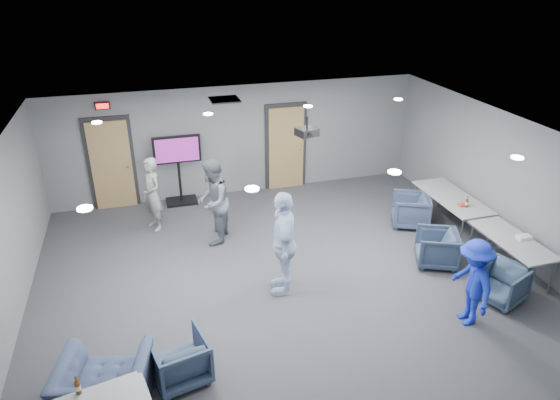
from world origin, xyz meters
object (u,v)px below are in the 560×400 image
object	(u,v)px
chair_right_b	(437,248)
chair_right_c	(501,283)
chair_front_b	(105,385)
table_right_a	(452,198)
projector	(307,132)
person_a	(152,194)
chair_front_a	(180,359)
table_right_b	(512,241)
person_b	(212,202)
bottle_right	(467,203)
person_d	(472,283)
chair_right_a	(411,210)
bottle_front	(78,387)
tv_stand	(178,166)
person_c	(284,243)

from	to	relation	value
chair_right_b	chair_right_c	xyz separation A→B (m)	(0.43, -1.32, -0.01)
chair_front_b	table_right_a	world-z (taller)	chair_front_b
chair_right_c	projector	xyz separation A→B (m)	(-2.59, 2.78, 2.07)
person_a	table_right_a	xyz separation A→B (m)	(6.19, -1.74, -0.12)
person_a	chair_front_a	distance (m)	4.62
chair_right_b	table_right_b	distance (m)	1.33
person_b	bottle_right	world-z (taller)	person_b
person_a	person_d	world-z (taller)	person_a
chair_right_a	chair_right_b	xyz separation A→B (m)	(-0.32, -1.56, -0.02)
table_right_a	bottle_right	bearing A→B (deg)	177.66
bottle_right	chair_front_b	bearing A→B (deg)	-160.10
bottle_front	bottle_right	size ratio (longest dim) A/B	1.06
table_right_b	chair_front_a	bearing A→B (deg)	98.82
person_a	chair_front_a	world-z (taller)	person_a
chair_right_c	person_d	bearing A→B (deg)	-91.25
chair_right_b	chair_front_b	distance (m)	6.28
bottle_front	projector	size ratio (longest dim) A/B	0.58
chair_right_a	tv_stand	size ratio (longest dim) A/B	0.47
person_b	projector	distance (m)	2.40
table_right_a	person_a	bearing A→B (deg)	74.30
person_d	chair_right_a	world-z (taller)	person_d
chair_right_b	bottle_front	world-z (taller)	bottle_front
chair_right_a	bottle_front	bearing A→B (deg)	-34.75
chair_right_c	table_right_a	xyz separation A→B (m)	(0.67, 2.56, 0.36)
person_c	chair_front_b	bearing A→B (deg)	-42.34
chair_front_b	person_d	bearing A→B (deg)	-163.72
chair_front_b	person_a	bearing A→B (deg)	-86.45
chair_right_c	bottle_right	world-z (taller)	bottle_right
chair_right_b	tv_stand	distance (m)	6.07
table_right_a	person_d	bearing A→B (deg)	151.61
person_c	chair_right_c	bearing A→B (deg)	84.48
table_right_a	chair_right_a	bearing A→B (deg)	67.81
table_right_a	projector	world-z (taller)	projector
tv_stand	projector	bearing A→B (deg)	-50.05
person_d	table_right_b	bearing A→B (deg)	129.38
chair_right_a	tv_stand	xyz separation A→B (m)	(-4.73, 2.58, 0.59)
person_a	chair_right_b	size ratio (longest dim) A/B	2.15
person_a	bottle_right	distance (m)	6.57
chair_right_c	tv_stand	size ratio (longest dim) A/B	0.43
bottle_front	chair_front_a	bearing A→B (deg)	28.92
bottle_front	bottle_right	world-z (taller)	bottle_front
person_b	chair_front_a	world-z (taller)	person_b
table_right_b	chair_right_c	bearing A→B (deg)	134.25
chair_front_a	table_right_b	distance (m)	6.21
person_a	table_right_a	world-z (taller)	person_a
person_b	chair_right_b	size ratio (longest dim) A/B	2.40
chair_right_c	bottle_front	bearing A→B (deg)	-103.48
person_c	person_d	xyz separation A→B (m)	(2.59, -1.66, -0.21)
chair_right_b	chair_right_c	size ratio (longest dim) A/B	1.04
person_a	bottle_right	size ratio (longest dim) A/B	6.60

